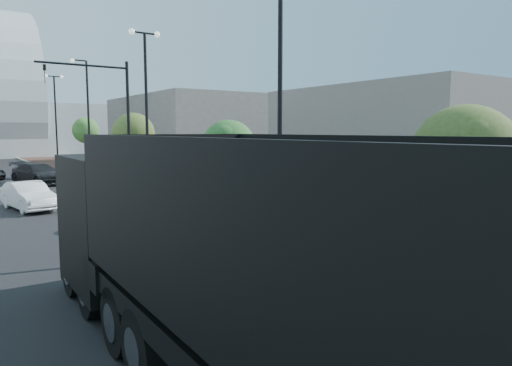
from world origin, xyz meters
TOP-DOWN VIEW (x-y plane):
  - sidewalk at (3.50, 40.00)m, footprint 7.00×140.00m
  - concrete_strip at (6.20, 40.00)m, footprint 2.40×140.00m
  - curb at (0.00, 40.00)m, footprint 0.30×140.00m
  - dump_truck at (-5.13, 4.78)m, footprint 3.08×14.02m
  - white_sedan at (-5.27, 23.13)m, footprint 2.22×4.47m
  - dark_car_far at (-2.89, 35.11)m, footprint 3.76×5.73m
  - pedestrian at (6.79, 24.10)m, footprint 0.77×0.59m
  - streetlight_1 at (0.49, 10.00)m, footprint 1.44×0.56m
  - streetlight_2 at (0.60, 22.00)m, footprint 1.72×0.56m
  - streetlight_3 at (0.49, 34.00)m, footprint 1.44×0.56m
  - streetlight_4 at (0.60, 46.00)m, footprint 1.72×0.56m
  - traffic_mast at (-0.30, 25.00)m, footprint 5.09×0.20m
  - tree_0 at (1.65, 4.02)m, footprint 2.58×2.57m
  - tree_1 at (1.65, 15.02)m, footprint 2.42×2.38m
  - tree_2 at (1.65, 27.02)m, footprint 2.72×2.72m
  - tree_3 at (1.65, 39.02)m, footprint 2.28×2.22m
  - commercial_block_ne at (16.00, 50.00)m, footprint 12.00×22.00m
  - commercial_block_e at (18.00, 20.00)m, footprint 10.00×16.00m
  - utility_cover_1 at (2.40, 8.00)m, footprint 0.50×0.50m
  - utility_cover_2 at (2.40, 19.00)m, footprint 0.50×0.50m

SIDE VIEW (x-z plane):
  - sidewalk at x=3.50m, z-range 0.00..0.12m
  - concrete_strip at x=6.20m, z-range 0.00..0.13m
  - curb at x=0.00m, z-range 0.00..0.14m
  - utility_cover_1 at x=2.40m, z-range 0.12..0.14m
  - utility_cover_2 at x=2.40m, z-range 0.12..0.14m
  - white_sedan at x=-5.27m, z-range 0.00..1.41m
  - dark_car_far at x=-2.89m, z-range 0.00..1.54m
  - pedestrian at x=6.79m, z-range 0.00..1.88m
  - dump_truck at x=-5.13m, z-range -0.31..3.60m
  - tree_1 at x=1.65m, z-range 1.01..5.45m
  - tree_0 at x=1.65m, z-range 1.00..5.59m
  - commercial_block_e at x=18.00m, z-range 0.00..7.00m
  - tree_2 at x=1.65m, z-range 1.19..6.30m
  - tree_3 at x=1.65m, z-range 1.42..6.51m
  - commercial_block_ne at x=16.00m, z-range 0.00..8.00m
  - streetlight_1 at x=0.49m, z-range -0.26..8.95m
  - streetlight_3 at x=0.49m, z-range -0.26..8.95m
  - streetlight_2 at x=0.60m, z-range 0.18..9.46m
  - streetlight_4 at x=0.60m, z-range 0.18..9.46m
  - traffic_mast at x=-0.30m, z-range 0.98..8.98m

